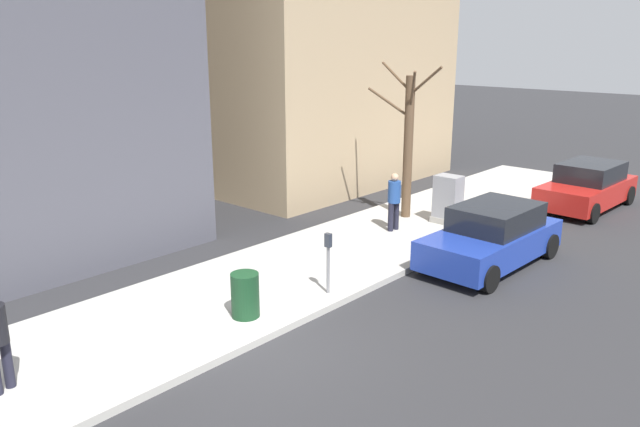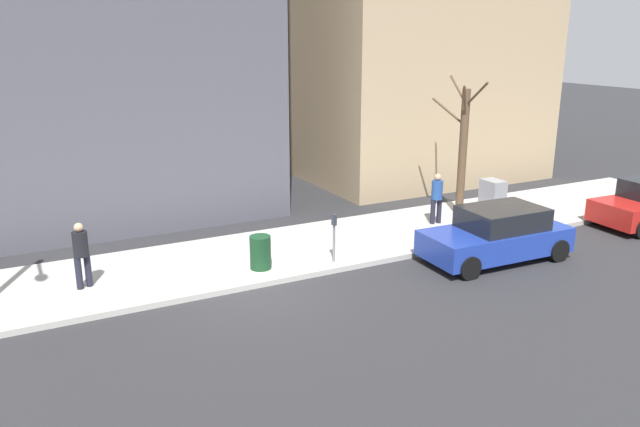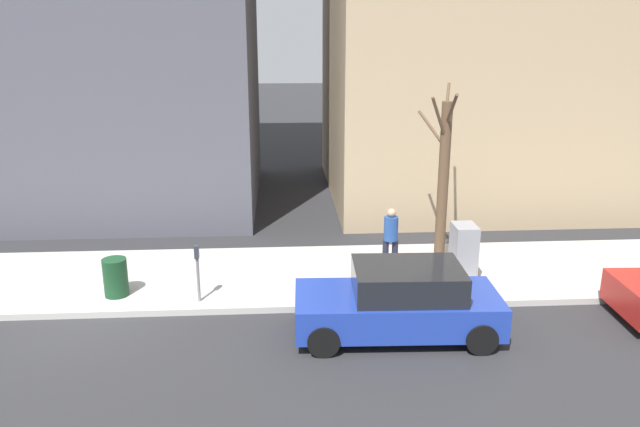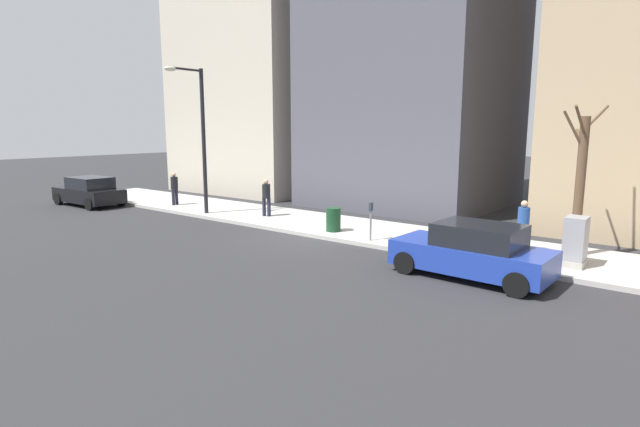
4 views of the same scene
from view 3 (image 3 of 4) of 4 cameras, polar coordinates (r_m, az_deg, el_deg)
name	(u,v)px [view 3 (image 3 of 4)]	position (r m, az deg, el deg)	size (l,w,h in m)	color
ground_plane	(85,319)	(14.90, -20.66, -8.99)	(120.00, 120.00, 0.00)	#2B2B2D
sidewalk	(109,280)	(16.63, -18.76, -5.81)	(4.00, 36.00, 0.15)	#B2AFA8
parked_car_blue	(400,302)	(13.10, 7.29, -8.04)	(2.04, 4.26, 1.52)	#1E389E
parking_meter	(198,267)	(14.39, -11.13, -4.85)	(0.14, 0.10, 1.35)	slate
utility_box	(463,253)	(15.74, 12.97, -3.57)	(0.83, 0.61, 1.43)	#A8A399
bare_tree	(443,178)	(16.43, 11.18, 3.24)	(2.39, 0.93, 4.62)	brown
trash_bin	(116,277)	(15.33, -18.19, -5.57)	(0.56, 0.56, 0.90)	#14381E
pedestrian_near_meter	(391,236)	(15.98, 6.48, -2.03)	(0.36, 0.40, 1.66)	#1E1E2D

